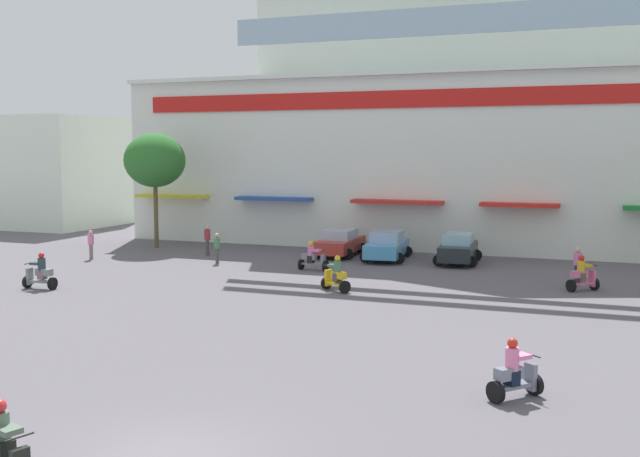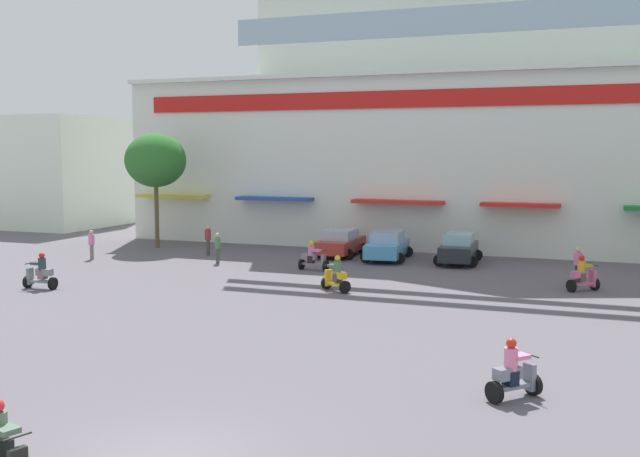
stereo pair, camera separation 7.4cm
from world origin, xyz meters
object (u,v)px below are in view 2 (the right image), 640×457
object	(u,v)px
scooter_rider_3	(336,276)
pedestrian_2	(92,243)
scooter_rider_1	(313,258)
scooter_rider_7	(40,274)
parked_car_2	(459,248)
parked_car_0	(340,243)
pedestrian_3	(218,246)
plaza_tree_0	(155,161)
scooter_rider_4	(513,374)
scooter_rider_2	(583,276)
parked_car_1	(387,245)
pedestrian_0	(578,264)
pedestrian_1	(208,238)
scooter_rider_0	(2,450)

from	to	relation	value
scooter_rider_3	pedestrian_2	bearing A→B (deg)	165.74
scooter_rider_1	scooter_rider_7	size ratio (longest dim) A/B	0.95
parked_car_2	scooter_rider_1	distance (m)	7.84
parked_car_0	scooter_rider_3	xyz separation A→B (m)	(3.28, -9.84, -0.11)
parked_car_0	pedestrian_3	world-z (taller)	pedestrian_3
plaza_tree_0	scooter_rider_3	size ratio (longest dim) A/B	4.49
parked_car_2	pedestrian_2	size ratio (longest dim) A/B	2.61
scooter_rider_3	scooter_rider_4	distance (m)	14.11
scooter_rider_7	pedestrian_2	xyz separation A→B (m)	(-3.45, 7.84, 0.26)
scooter_rider_2	scooter_rider_7	size ratio (longest dim) A/B	0.98
scooter_rider_1	scooter_rider_4	xyz separation A→B (m)	(11.33, -15.97, 0.01)
parked_car_2	scooter_rider_7	size ratio (longest dim) A/B	2.65
parked_car_2	scooter_rider_2	bearing A→B (deg)	-42.77
parked_car_1	parked_car_2	xyz separation A→B (m)	(3.80, 0.08, 0.01)
scooter_rider_3	scooter_rider_7	xyz separation A→B (m)	(-11.90, -3.94, 0.01)
pedestrian_0	scooter_rider_3	bearing A→B (deg)	-152.56
pedestrian_1	scooter_rider_3	bearing A→B (deg)	-36.04
plaza_tree_0	parked_car_1	distance (m)	14.96
pedestrian_2	scooter_rider_7	bearing A→B (deg)	-66.27
parked_car_2	plaza_tree_0	bearing A→B (deg)	-179.37
pedestrian_3	scooter_rider_3	bearing A→B (deg)	-31.21
scooter_rider_3	pedestrian_1	world-z (taller)	pedestrian_1
scooter_rider_1	pedestrian_3	xyz separation A→B (m)	(-5.46, 0.35, 0.33)
scooter_rider_3	pedestrian_0	distance (m)	10.56
scooter_rider_4	pedestrian_2	size ratio (longest dim) A/B	0.94
scooter_rider_1	scooter_rider_3	bearing A→B (deg)	-58.58
pedestrian_1	pedestrian_2	world-z (taller)	pedestrian_1
parked_car_1	scooter_rider_3	xyz separation A→B (m)	(0.42, -9.34, -0.15)
scooter_rider_1	scooter_rider_3	size ratio (longest dim) A/B	0.97
pedestrian_3	pedestrian_0	bearing A→B (deg)	-0.57
scooter_rider_4	pedestrian_1	xyz separation A→B (m)	(-18.71, 18.73, 0.35)
parked_car_2	scooter_rider_3	world-z (taller)	parked_car_2
pedestrian_1	pedestrian_0	bearing A→B (deg)	-7.51
scooter_rider_4	pedestrian_0	xyz separation A→B (m)	(0.90, 16.15, 0.34)
parked_car_1	pedestrian_2	xyz separation A→B (m)	(-14.92, -5.44, 0.13)
scooter_rider_0	pedestrian_3	bearing A→B (deg)	110.17
plaza_tree_0	scooter_rider_4	world-z (taller)	plaza_tree_0
parked_car_0	pedestrian_1	bearing A→B (deg)	-161.06
scooter_rider_3	pedestrian_0	bearing A→B (deg)	27.44
parked_car_1	pedestrian_3	world-z (taller)	pedestrian_3
plaza_tree_0	parked_car_0	bearing A→B (deg)	3.06
parked_car_0	parked_car_1	size ratio (longest dim) A/B	0.94
scooter_rider_0	scooter_rider_1	size ratio (longest dim) A/B	1.03
scooter_rider_2	pedestrian_2	world-z (taller)	pedestrian_2
scooter_rider_0	pedestrian_0	size ratio (longest dim) A/B	0.90
plaza_tree_0	pedestrian_0	world-z (taller)	plaza_tree_0
scooter_rider_2	parked_car_2	bearing A→B (deg)	137.23
plaza_tree_0	pedestrian_2	world-z (taller)	plaza_tree_0
parked_car_2	pedestrian_2	bearing A→B (deg)	-163.56
scooter_rider_2	pedestrian_1	distance (m)	20.22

